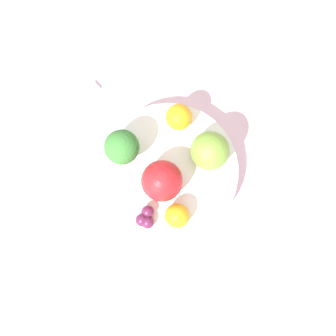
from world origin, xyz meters
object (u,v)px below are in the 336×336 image
grape_cluster (146,218)px  spoon (82,97)px  apple_red (210,151)px  orange_back (177,216)px  orange_front (179,117)px  broccoli (121,149)px  bowl (168,172)px  apple_green (162,181)px

grape_cluster → spoon: bearing=48.2°
apple_red → orange_back: bearing=173.0°
orange_front → orange_back: bearing=-161.1°
broccoli → bowl: bearing=-87.2°
bowl → apple_red: bearing=-50.6°
apple_green → spoon: size_ratio=0.94×
apple_green → orange_front: apple_green is taller
broccoli → orange_front: broccoli is taller
apple_red → broccoli: bearing=110.2°
apple_green → orange_back: (-0.04, -0.04, -0.01)m
broccoli → apple_green: 0.07m
apple_red → orange_back: apple_red is taller
spoon → broccoli: bearing=-125.9°
spoon → apple_green: bearing=-119.0°
bowl → orange_front: (0.07, 0.01, 0.04)m
apple_red → apple_green: size_ratio=0.96×
apple_red → apple_green: (-0.06, 0.05, 0.00)m
broccoli → orange_front: size_ratio=1.59×
apple_red → apple_green: 0.08m
orange_front → spoon: 0.16m
bowl → grape_cluster: 0.08m
orange_front → grape_cluster: size_ratio=1.22×
broccoli → grape_cluster: size_ratio=1.94×
orange_front → orange_back: size_ratio=1.12×
broccoli → apple_green: size_ratio=1.07×
apple_red → orange_front: bearing=59.3°
broccoli → apple_green: broccoli is taller
apple_green → orange_back: 0.05m
bowl → orange_back: orange_back is taller
grape_cluster → orange_front: bearing=2.6°
broccoli → orange_back: broccoli is taller
bowl → apple_green: bearing=-179.3°
bowl → spoon: 0.18m
broccoli → apple_red: broccoli is taller
broccoli → grape_cluster: bearing=-139.1°
apple_red → orange_front: (0.03, 0.06, -0.01)m
orange_front → grape_cluster: (-0.15, -0.01, -0.01)m
broccoli → spoon: (0.07, 0.10, -0.06)m
orange_front → orange_back: 0.14m
grape_cluster → spoon: 0.22m
bowl → apple_red: size_ratio=3.68×
grape_cluster → spoon: size_ratio=0.52×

